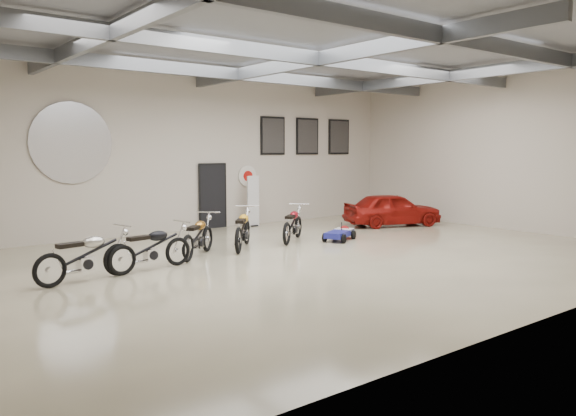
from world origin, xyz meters
TOP-DOWN VIEW (x-y plane):
  - floor at (0.00, 0.00)m, footprint 16.00×12.00m
  - ceiling at (0.00, 0.00)m, footprint 16.00×12.00m
  - back_wall at (0.00, 6.00)m, footprint 16.00×0.02m
  - right_wall at (8.00, 0.00)m, footprint 0.02×12.00m
  - ceiling_beams at (0.00, 0.00)m, footprint 15.80×11.80m
  - door at (0.50, 5.95)m, footprint 0.92×0.08m
  - logo_plaque at (-4.00, 5.95)m, footprint 2.30×0.06m
  - poster_left at (3.00, 5.96)m, footprint 1.05×0.08m
  - poster_mid at (4.60, 5.96)m, footprint 1.05×0.08m
  - poster_right at (6.20, 5.96)m, footprint 1.05×0.08m
  - oil_sign at (1.90, 5.95)m, footprint 0.72×0.10m
  - banner_stand at (1.83, 5.50)m, footprint 0.49×0.23m
  - motorcycle_silver at (-5.35, 0.87)m, footprint 2.15×1.01m
  - motorcycle_black at (-3.89, 1.04)m, footprint 2.05×0.90m
  - motorcycle_gold at (-2.32, 1.82)m, footprint 1.92×1.80m
  - motorcycle_yellow at (-0.85, 2.05)m, footprint 1.88×1.99m
  - motorcycle_red at (0.94, 2.19)m, footprint 1.93×1.71m
  - go_kart at (2.20, 1.53)m, footprint 1.59×1.22m
  - vintage_car at (5.68, 2.67)m, footprint 2.45×3.59m

SIDE VIEW (x-z plane):
  - floor at x=0.00m, z-range -0.01..0.01m
  - go_kart at x=2.20m, z-range 0.00..0.52m
  - motorcycle_red at x=0.94m, z-range 0.00..1.03m
  - motorcycle_black at x=-3.89m, z-range 0.00..1.03m
  - motorcycle_gold at x=-2.32m, z-range 0.00..1.04m
  - motorcycle_silver at x=-5.35m, z-range 0.00..1.08m
  - motorcycle_yellow at x=-0.85m, z-range 0.00..1.09m
  - vintage_car at x=5.68m, z-range 0.00..1.14m
  - banner_stand at x=1.83m, z-range 0.00..1.78m
  - door at x=0.50m, z-range 0.00..2.10m
  - oil_sign at x=1.90m, z-range 1.34..2.06m
  - back_wall at x=0.00m, z-range 0.00..5.00m
  - right_wall at x=8.00m, z-range 0.00..5.00m
  - logo_plaque at x=-4.00m, z-range 2.22..3.38m
  - poster_left at x=3.00m, z-range 2.42..3.78m
  - poster_mid at x=4.60m, z-range 2.42..3.78m
  - poster_right at x=6.20m, z-range 2.42..3.78m
  - ceiling_beams at x=0.00m, z-range 4.59..4.91m
  - ceiling at x=0.00m, z-range 5.00..5.00m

